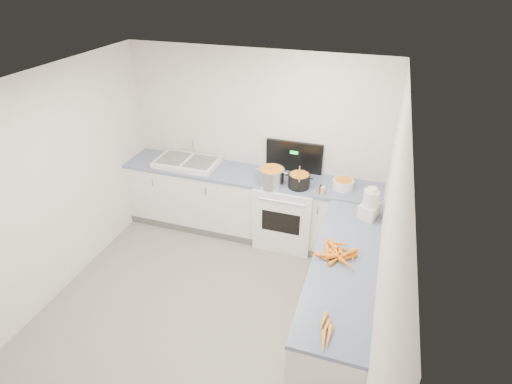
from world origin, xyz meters
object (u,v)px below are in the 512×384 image
(black_pot, at_px, (299,181))
(food_processor, at_px, (370,205))
(mixing_bowl, at_px, (343,184))
(spice_jar, at_px, (323,191))
(steel_pot, at_px, (271,177))
(stove, at_px, (287,211))
(sink, at_px, (187,162))
(extract_bottle, at_px, (320,190))

(black_pot, height_order, food_processor, food_processor)
(mixing_bowl, bearing_deg, black_pot, -165.76)
(black_pot, distance_m, food_processor, 0.98)
(spice_jar, relative_size, food_processor, 0.23)
(steel_pot, height_order, food_processor, food_processor)
(stove, distance_m, food_processor, 1.33)
(steel_pot, xyz_separation_m, mixing_bowl, (0.88, 0.18, -0.04))
(steel_pot, distance_m, food_processor, 1.28)
(black_pot, bearing_deg, sink, 175.18)
(sink, distance_m, mixing_bowl, 2.14)
(sink, xyz_separation_m, extract_bottle, (1.90, -0.22, 0.01))
(mixing_bowl, relative_size, spice_jar, 2.97)
(sink, bearing_deg, steel_pot, -8.02)
(stove, xyz_separation_m, black_pot, (0.16, -0.12, 0.54))
(sink, height_order, food_processor, food_processor)
(stove, height_order, black_pot, stove)
(steel_pot, bearing_deg, black_pot, 7.01)
(stove, height_order, mixing_bowl, stove)
(spice_jar, xyz_separation_m, food_processor, (0.57, -0.33, 0.12))
(mixing_bowl, distance_m, spice_jar, 0.31)
(stove, distance_m, steel_pot, 0.62)
(mixing_bowl, height_order, extract_bottle, mixing_bowl)
(steel_pot, height_order, extract_bottle, steel_pot)
(stove, height_order, extract_bottle, stove)
(sink, xyz_separation_m, mixing_bowl, (2.14, -0.00, 0.02))
(food_processor, bearing_deg, black_pot, 154.62)
(steel_pot, height_order, black_pot, steel_pot)
(black_pot, bearing_deg, food_processor, -25.38)
(stove, height_order, sink, stove)
(stove, bearing_deg, mixing_bowl, 1.17)
(black_pot, xyz_separation_m, mixing_bowl, (0.53, 0.13, -0.02))
(steel_pot, height_order, spice_jar, steel_pot)
(black_pot, height_order, extract_bottle, black_pot)
(steel_pot, bearing_deg, stove, 41.92)
(stove, bearing_deg, spice_jar, -23.53)
(steel_pot, bearing_deg, sink, 171.98)
(spice_jar, bearing_deg, food_processor, -30.23)
(food_processor, bearing_deg, spice_jar, 149.77)
(steel_pot, distance_m, spice_jar, 0.66)
(stove, xyz_separation_m, spice_jar, (0.48, -0.21, 0.51))
(steel_pot, relative_size, extract_bottle, 3.35)
(stove, relative_size, extract_bottle, 13.90)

